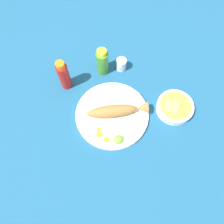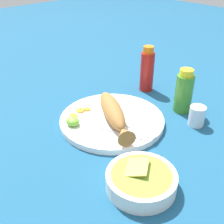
{
  "view_description": "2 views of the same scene",
  "coord_description": "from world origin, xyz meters",
  "px_view_note": "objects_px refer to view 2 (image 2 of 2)",
  "views": [
    {
      "loc": [
        0.22,
        0.31,
        0.9
      ],
      "look_at": [
        0.0,
        0.0,
        0.04
      ],
      "focal_mm": 35.0,
      "sensor_mm": 36.0,
      "label": 1
    },
    {
      "loc": [
        -0.54,
        0.5,
        0.48
      ],
      "look_at": [
        0.0,
        0.0,
        0.04
      ],
      "focal_mm": 45.0,
      "sensor_mm": 36.0,
      "label": 2
    }
  ],
  "objects_px": {
    "fried_fish": "(114,113)",
    "fork_far": "(120,132)",
    "fork_near": "(133,127)",
    "hot_sauce_bottle_red": "(147,70)",
    "main_plate": "(112,120)",
    "hot_sauce_bottle_green": "(184,92)",
    "salt_cup": "(197,117)",
    "guacamole_bowl": "(141,180)"
  },
  "relations": [
    {
      "from": "fried_fish",
      "to": "fork_far",
      "type": "height_order",
      "value": "fried_fish"
    },
    {
      "from": "fork_near",
      "to": "hot_sauce_bottle_red",
      "type": "height_order",
      "value": "hot_sauce_bottle_red"
    },
    {
      "from": "main_plate",
      "to": "fork_near",
      "type": "height_order",
      "value": "fork_near"
    },
    {
      "from": "hot_sauce_bottle_green",
      "to": "fried_fish",
      "type": "bearing_deg",
      "value": 69.22
    },
    {
      "from": "main_plate",
      "to": "hot_sauce_bottle_green",
      "type": "relative_size",
      "value": 2.2
    },
    {
      "from": "salt_cup",
      "to": "guacamole_bowl",
      "type": "xyz_separation_m",
      "value": [
        -0.06,
        0.32,
        -0.0
      ]
    },
    {
      "from": "fried_fish",
      "to": "hot_sauce_bottle_green",
      "type": "bearing_deg",
      "value": -81.99
    },
    {
      "from": "main_plate",
      "to": "salt_cup",
      "type": "relative_size",
      "value": 5.15
    },
    {
      "from": "hot_sauce_bottle_green",
      "to": "salt_cup",
      "type": "distance_m",
      "value": 0.1
    },
    {
      "from": "fork_near",
      "to": "hot_sauce_bottle_green",
      "type": "relative_size",
      "value": 1.26
    },
    {
      "from": "fork_near",
      "to": "hot_sauce_bottle_green",
      "type": "bearing_deg",
      "value": 80.85
    },
    {
      "from": "main_plate",
      "to": "fried_fish",
      "type": "relative_size",
      "value": 1.26
    },
    {
      "from": "fried_fish",
      "to": "fork_near",
      "type": "xyz_separation_m",
      "value": [
        -0.06,
        -0.02,
        -0.03
      ]
    },
    {
      "from": "main_plate",
      "to": "hot_sauce_bottle_green",
      "type": "height_order",
      "value": "hot_sauce_bottle_green"
    },
    {
      "from": "fried_fish",
      "to": "hot_sauce_bottle_green",
      "type": "xyz_separation_m",
      "value": [
        -0.09,
        -0.23,
        0.02
      ]
    },
    {
      "from": "salt_cup",
      "to": "fork_far",
      "type": "bearing_deg",
      "value": 63.46
    },
    {
      "from": "fork_near",
      "to": "fried_fish",
      "type": "bearing_deg",
      "value": -169.92
    },
    {
      "from": "fork_near",
      "to": "salt_cup",
      "type": "xyz_separation_m",
      "value": [
        -0.1,
        -0.17,
        0.01
      ]
    },
    {
      "from": "main_plate",
      "to": "fork_far",
      "type": "bearing_deg",
      "value": 151.54
    },
    {
      "from": "fried_fish",
      "to": "fork_far",
      "type": "distance_m",
      "value": 0.07
    },
    {
      "from": "fork_near",
      "to": "main_plate",
      "type": "bearing_deg",
      "value": -179.1
    },
    {
      "from": "fork_far",
      "to": "main_plate",
      "type": "bearing_deg",
      "value": 127.21
    },
    {
      "from": "guacamole_bowl",
      "to": "hot_sauce_bottle_red",
      "type": "bearing_deg",
      "value": -50.45
    },
    {
      "from": "main_plate",
      "to": "fork_far",
      "type": "xyz_separation_m",
      "value": [
        -0.08,
        0.04,
        0.01
      ]
    },
    {
      "from": "fried_fish",
      "to": "guacamole_bowl",
      "type": "height_order",
      "value": "fried_fish"
    },
    {
      "from": "main_plate",
      "to": "fork_near",
      "type": "bearing_deg",
      "value": -175.95
    },
    {
      "from": "fork_far",
      "to": "fried_fish",
      "type": "bearing_deg",
      "value": 127.31
    },
    {
      "from": "fried_fish",
      "to": "guacamole_bowl",
      "type": "relative_size",
      "value": 1.59
    },
    {
      "from": "fork_near",
      "to": "hot_sauce_bottle_red",
      "type": "distance_m",
      "value": 0.3
    },
    {
      "from": "fork_far",
      "to": "salt_cup",
      "type": "bearing_deg",
      "value": 39.12
    },
    {
      "from": "main_plate",
      "to": "fork_far",
      "type": "relative_size",
      "value": 1.85
    },
    {
      "from": "salt_cup",
      "to": "guacamole_bowl",
      "type": "relative_size",
      "value": 0.39
    },
    {
      "from": "hot_sauce_bottle_red",
      "to": "salt_cup",
      "type": "bearing_deg",
      "value": 164.48
    },
    {
      "from": "hot_sauce_bottle_red",
      "to": "salt_cup",
      "type": "distance_m",
      "value": 0.28
    },
    {
      "from": "main_plate",
      "to": "fried_fish",
      "type": "height_order",
      "value": "fried_fish"
    },
    {
      "from": "hot_sauce_bottle_green",
      "to": "fork_near",
      "type": "bearing_deg",
      "value": 83.99
    },
    {
      "from": "hot_sauce_bottle_red",
      "to": "guacamole_bowl",
      "type": "distance_m",
      "value": 0.51
    },
    {
      "from": "hot_sauce_bottle_green",
      "to": "salt_cup",
      "type": "bearing_deg",
      "value": 152.92
    },
    {
      "from": "fried_fish",
      "to": "fork_near",
      "type": "height_order",
      "value": "fried_fish"
    },
    {
      "from": "hot_sauce_bottle_red",
      "to": "salt_cup",
      "type": "relative_size",
      "value": 2.71
    },
    {
      "from": "fork_near",
      "to": "hot_sauce_bottle_green",
      "type": "height_order",
      "value": "hot_sauce_bottle_green"
    },
    {
      "from": "fried_fish",
      "to": "main_plate",
      "type": "bearing_deg",
      "value": -0.0
    }
  ]
}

